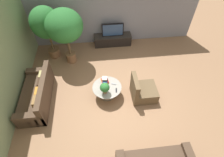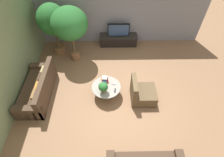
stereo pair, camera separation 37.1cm
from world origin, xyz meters
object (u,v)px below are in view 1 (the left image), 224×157
armchair_wicker (142,91)px  potted_palm_corner (64,27)px  coffee_table (107,90)px  couch_by_wall (37,94)px  potted_plant_tabletop (105,88)px  potted_palm_tall (46,24)px  television (113,30)px  media_console (113,40)px

armchair_wicker → potted_palm_corner: potted_palm_corner is taller
coffee_table → couch_by_wall: bearing=178.4°
potted_palm_corner → potted_plant_tabletop: size_ratio=5.51×
armchair_wicker → potted_palm_tall: potted_palm_tall is taller
television → potted_palm_tall: (-2.50, -0.50, 0.71)m
television → potted_plant_tabletop: size_ratio=2.32×
media_console → potted_palm_corner: potted_palm_corner is taller
television → armchair_wicker: size_ratio=1.07×
media_console → couch_by_wall: (-2.76, -2.77, 0.05)m
coffee_table → potted_plant_tabletop: 0.43m
armchair_wicker → couch_by_wall: bearing=86.2°
television → potted_palm_tall: bearing=-168.7°
coffee_table → potted_palm_corner: 2.61m
television → coffee_table: size_ratio=0.97×
coffee_table → potted_palm_tall: potted_palm_tall is taller
media_console → couch_by_wall: couch_by_wall is taller
television → potted_palm_tall: potted_palm_tall is taller
armchair_wicker → media_console: bearing=12.1°
coffee_table → armchair_wicker: armchair_wicker is taller
media_console → potted_palm_tall: (-2.50, -0.50, 1.20)m
media_console → potted_palm_corner: (-1.78, -0.93, 1.32)m
television → armchair_wicker: (0.64, -3.00, -0.46)m
media_console → coffee_table: 2.88m
television → couch_by_wall: television is taller
television → potted_plant_tabletop: 3.11m
media_console → television: television is taller
coffee_table → couch_by_wall: size_ratio=0.47×
couch_by_wall → television: bearing=135.1°
potted_palm_corner → couch_by_wall: bearing=-118.1°
potted_palm_tall → potted_palm_corner: (0.72, -0.43, 0.11)m
armchair_wicker → potted_palm_corner: 3.43m
television → potted_palm_corner: size_ratio=0.42×
potted_palm_corner → potted_plant_tabletop: 2.58m
armchair_wicker → potted_palm_tall: (-3.14, 2.50, 1.17)m
coffee_table → potted_plant_tabletop: potted_plant_tabletop is taller
television → potted_plant_tabletop: bearing=-101.0°
media_console → coffee_table: media_console is taller
television → couch_by_wall: 3.94m
coffee_table → armchair_wicker: bearing=-8.2°
potted_plant_tabletop → television: bearing=79.0°
couch_by_wall → potted_palm_corner: bearing=151.9°
potted_palm_corner → potted_plant_tabletop: (1.18, -2.12, -0.89)m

